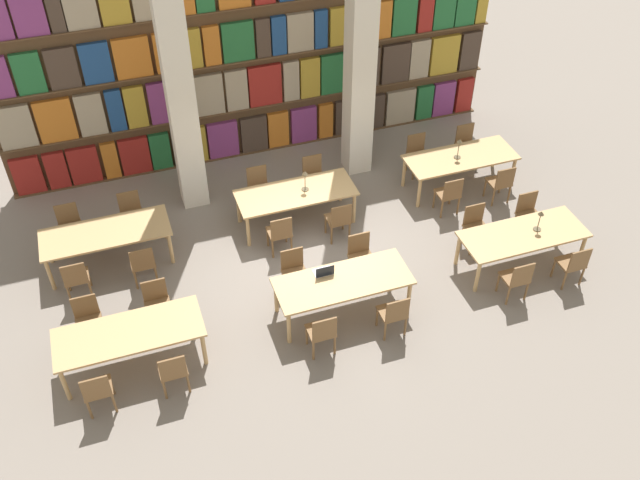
{
  "coord_description": "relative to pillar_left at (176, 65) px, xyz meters",
  "views": [
    {
      "loc": [
        -3.06,
        -9.03,
        9.0
      ],
      "look_at": [
        0.0,
        -0.13,
        0.66
      ],
      "focal_mm": 40.0,
      "sensor_mm": 36.0,
      "label": 1
    }
  ],
  "objects": [
    {
      "name": "ground_plane",
      "position": [
        1.75,
        -2.6,
        -3.0
      ],
      "size": [
        40.0,
        40.0,
        0.0
      ],
      "primitive_type": "plane",
      "color": "gray"
    },
    {
      "name": "bookshelf_bank",
      "position": [
        1.77,
        1.34,
        -0.36
      ],
      "size": [
        10.49,
        0.35,
        5.5
      ],
      "color": "brown",
      "rests_on": "ground_plane"
    },
    {
      "name": "pillar_left",
      "position": [
        0.0,
        0.0,
        0.0
      ],
      "size": [
        0.5,
        0.5,
        6.0
      ],
      "color": "silver",
      "rests_on": "ground_plane"
    },
    {
      "name": "pillar_center",
      "position": [
        3.51,
        0.0,
        0.0
      ],
      "size": [
        0.5,
        0.5,
        6.0
      ],
      "color": "silver",
      "rests_on": "ground_plane"
    },
    {
      "name": "reading_table_0",
      "position": [
        -1.74,
        -3.86,
        -2.33
      ],
      "size": [
        2.27,
        0.9,
        0.74
      ],
      "color": "tan",
      "rests_on": "ground_plane"
    },
    {
      "name": "chair_0",
      "position": [
        -2.32,
        -4.59,
        -2.53
      ],
      "size": [
        0.42,
        0.4,
        0.88
      ],
      "color": "brown",
      "rests_on": "ground_plane"
    },
    {
      "name": "chair_1",
      "position": [
        -2.32,
        -3.12,
        -2.53
      ],
      "size": [
        0.42,
        0.4,
        0.88
      ],
      "rotation": [
        0.0,
        0.0,
        3.14
      ],
      "color": "brown",
      "rests_on": "ground_plane"
    },
    {
      "name": "chair_2",
      "position": [
        -1.22,
        -4.59,
        -2.53
      ],
      "size": [
        0.42,
        0.4,
        0.88
      ],
      "color": "brown",
      "rests_on": "ground_plane"
    },
    {
      "name": "chair_3",
      "position": [
        -1.22,
        -3.12,
        -2.53
      ],
      "size": [
        0.42,
        0.4,
        0.88
      ],
      "rotation": [
        0.0,
        0.0,
        3.14
      ],
      "color": "brown",
      "rests_on": "ground_plane"
    },
    {
      "name": "reading_table_1",
      "position": [
        1.76,
        -3.87,
        -2.33
      ],
      "size": [
        2.27,
        0.9,
        0.74
      ],
      "color": "tan",
      "rests_on": "ground_plane"
    },
    {
      "name": "chair_4",
      "position": [
        1.14,
        -4.6,
        -2.53
      ],
      "size": [
        0.42,
        0.4,
        0.88
      ],
      "color": "brown",
      "rests_on": "ground_plane"
    },
    {
      "name": "chair_5",
      "position": [
        1.14,
        -3.14,
        -2.53
      ],
      "size": [
        0.42,
        0.4,
        0.88
      ],
      "rotation": [
        0.0,
        0.0,
        3.14
      ],
      "color": "brown",
      "rests_on": "ground_plane"
    },
    {
      "name": "chair_6",
      "position": [
        2.37,
        -4.6,
        -2.53
      ],
      "size": [
        0.42,
        0.4,
        0.88
      ],
      "color": "brown",
      "rests_on": "ground_plane"
    },
    {
      "name": "chair_7",
      "position": [
        2.37,
        -3.14,
        -2.53
      ],
      "size": [
        0.42,
        0.4,
        0.88
      ],
      "rotation": [
        0.0,
        0.0,
        3.14
      ],
      "color": "brown",
      "rests_on": "ground_plane"
    },
    {
      "name": "laptop",
      "position": [
        1.51,
        -3.62,
        -2.22
      ],
      "size": [
        0.32,
        0.22,
        0.21
      ],
      "rotation": [
        0.0,
        0.0,
        3.14
      ],
      "color": "silver",
      "rests_on": "reading_table_1"
    },
    {
      "name": "reading_table_2",
      "position": [
        5.2,
        -3.81,
        -2.33
      ],
      "size": [
        2.27,
        0.9,
        0.74
      ],
      "color": "tan",
      "rests_on": "ground_plane"
    },
    {
      "name": "chair_8",
      "position": [
        4.68,
        -4.54,
        -2.53
      ],
      "size": [
        0.42,
        0.4,
        0.88
      ],
      "color": "brown",
      "rests_on": "ground_plane"
    },
    {
      "name": "chair_9",
      "position": [
        4.68,
        -3.08,
        -2.53
      ],
      "size": [
        0.42,
        0.4,
        0.88
      ],
      "rotation": [
        0.0,
        0.0,
        3.14
      ],
      "color": "brown",
      "rests_on": "ground_plane"
    },
    {
      "name": "chair_10",
      "position": [
        5.79,
        -4.54,
        -2.53
      ],
      "size": [
        0.42,
        0.4,
        0.88
      ],
      "color": "brown",
      "rests_on": "ground_plane"
    },
    {
      "name": "chair_11",
      "position": [
        5.79,
        -3.08,
        -2.53
      ],
      "size": [
        0.42,
        0.4,
        0.88
      ],
      "rotation": [
        0.0,
        0.0,
        3.14
      ],
      "color": "brown",
      "rests_on": "ground_plane"
    },
    {
      "name": "desk_lamp_0",
      "position": [
        5.48,
        -3.79,
        -1.98
      ],
      "size": [
        0.14,
        0.14,
        0.42
      ],
      "color": "brown",
      "rests_on": "reading_table_2"
    },
    {
      "name": "reading_table_3",
      "position": [
        -1.81,
        -1.35,
        -2.33
      ],
      "size": [
        2.27,
        0.9,
        0.74
      ],
      "color": "tan",
      "rests_on": "ground_plane"
    },
    {
      "name": "chair_12",
      "position": [
        -2.43,
        -2.09,
        -2.53
      ],
      "size": [
        0.42,
        0.4,
        0.88
      ],
      "color": "brown",
      "rests_on": "ground_plane"
    },
    {
      "name": "chair_13",
      "position": [
        -2.43,
        -0.62,
        -2.53
      ],
      "size": [
        0.42,
        0.4,
        0.88
      ],
      "rotation": [
        0.0,
        0.0,
        3.14
      ],
      "color": "brown",
      "rests_on": "ground_plane"
    },
    {
      "name": "chair_14",
      "position": [
        -1.3,
        -2.09,
        -2.53
      ],
      "size": [
        0.42,
        0.4,
        0.88
      ],
      "color": "brown",
      "rests_on": "ground_plane"
    },
    {
      "name": "chair_15",
      "position": [
        -1.3,
        -0.62,
        -2.53
      ],
      "size": [
        0.42,
        0.4,
        0.88
      ],
      "rotation": [
        0.0,
        0.0,
        3.14
      ],
      "color": "brown",
      "rests_on": "ground_plane"
    },
    {
      "name": "reading_table_4",
      "position": [
        1.74,
        -1.35,
        -2.33
      ],
      "size": [
        2.27,
        0.9,
        0.74
      ],
      "color": "tan",
      "rests_on": "ground_plane"
    },
    {
      "name": "chair_16",
      "position": [
        1.2,
        -2.08,
        -2.53
      ],
      "size": [
        0.42,
        0.4,
        0.88
      ],
      "color": "brown",
      "rests_on": "ground_plane"
    },
    {
      "name": "chair_17",
      "position": [
        1.2,
        -0.62,
        -2.53
      ],
      "size": [
        0.42,
        0.4,
        0.88
      ],
      "rotation": [
        0.0,
        0.0,
        3.14
      ],
      "color": "brown",
      "rests_on": "ground_plane"
    },
    {
      "name": "chair_18",
      "position": [
        2.35,
        -2.08,
        -2.53
      ],
      "size": [
        0.42,
        0.4,
        0.88
      ],
      "color": "brown",
      "rests_on": "ground_plane"
    },
    {
      "name": "chair_19",
      "position": [
        2.35,
        -0.62,
        -2.53
      ],
      "size": [
        0.42,
        0.4,
        0.88
      ],
      "rotation": [
        0.0,
        0.0,
        3.14
      ],
      "color": "brown",
      "rests_on": "ground_plane"
    },
    {
      "name": "desk_lamp_1",
      "position": [
        1.93,
        -1.34,
        -1.98
      ],
      "size": [
        0.14,
        0.14,
        0.43
      ],
      "color": "brown",
      "rests_on": "reading_table_4"
    },
    {
      "name": "reading_table_5",
      "position": [
        5.25,
        -1.32,
        -2.33
      ],
      "size": [
        2.27,
        0.9,
        0.74
      ],
      "color": "tan",
      "rests_on": "ground_plane"
    },
    {
      "name": "chair_20",
      "position": [
        4.65,
        -2.05,
        -2.53
      ],
      "size": [
        0.42,
        0.4,
        0.88
      ],
      "color": "brown",
      "rests_on": "ground_plane"
    },
    {
      "name": "chair_21",
      "position": [
        4.65,
        -0.59,
        -2.53
      ],
      "size": [
        0.42,
        0.4,
        0.88
      ],
      "rotation": [
        0.0,
        0.0,
        3.14
      ],
      "color": "brown",
      "rests_on": "ground_plane"
    },
    {
      "name": "chair_22",
      "position": [
        5.79,
        -2.05,
        -2.53
      ],
      "size": [
        0.42,
        0.4,
        0.88
      ],
      "color": "brown",
      "rests_on": "ground_plane"
    },
    {
      "name": "chair_23",
      "position": [
        5.79,
        -0.59,
        -2.53
      ],
      "size": [
        0.42,
        0.4,
        0.88
      ],
      "rotation": [
        0.0,
        0.0,
        3.14
      ],
      "color": "brown",
      "rests_on": "ground_plane"
    },
    {
      "name": "desk_lamp_2",
      "position": [
        5.16,
        -1.33,
        -1.97
      ],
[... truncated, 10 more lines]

